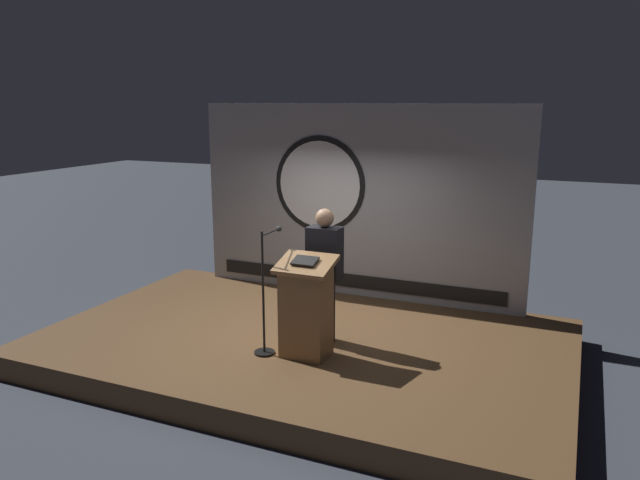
% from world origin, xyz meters
% --- Properties ---
extents(ground_plane, '(40.00, 40.00, 0.00)m').
position_xyz_m(ground_plane, '(0.00, 0.00, 0.00)').
color(ground_plane, '#383D47').
extents(stage_platform, '(6.40, 4.00, 0.30)m').
position_xyz_m(stage_platform, '(0.00, 0.00, 0.15)').
color(stage_platform, brown).
rests_on(stage_platform, ground).
extents(banner_display, '(4.97, 0.12, 2.84)m').
position_xyz_m(banner_display, '(-0.02, 1.85, 1.71)').
color(banner_display, '#9E9EA3').
rests_on(banner_display, stage_platform).
extents(podium, '(0.64, 0.49, 1.18)m').
position_xyz_m(podium, '(0.28, -0.54, 0.87)').
color(podium, olive).
rests_on(podium, stage_platform).
extents(speaker_person, '(0.40, 0.26, 1.64)m').
position_xyz_m(speaker_person, '(0.30, -0.06, 1.14)').
color(speaker_person, black).
rests_on(speaker_person, stage_platform).
extents(microphone_stand, '(0.24, 0.57, 1.46)m').
position_xyz_m(microphone_stand, '(-0.19, -0.63, 0.81)').
color(microphone_stand, black).
rests_on(microphone_stand, stage_platform).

